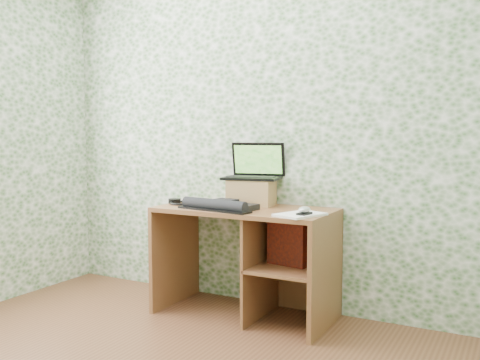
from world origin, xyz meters
The scene contains 10 objects.
wall_back centered at (0.00, 1.75, 1.30)m, with size 3.50×3.50×0.00m, color silver.
desk centered at (0.08, 1.47, 0.48)m, with size 1.20×0.60×0.75m.
riser centered at (-0.02, 1.58, 0.84)m, with size 0.31×0.25×0.18m, color #A7834B.
laptop centered at (-0.02, 1.63, 0.99)m, with size 0.43×0.34×0.26m.
keyboard centered at (-0.12, 1.30, 0.78)m, with size 0.55×0.34×0.08m.
headphones centered at (-0.49, 1.40, 0.76)m, with size 0.26×0.22×0.03m.
notepad centered at (0.46, 1.29, 0.76)m, with size 0.21×0.29×0.01m, color white.
mouse centered at (0.50, 1.27, 0.78)m, with size 0.07×0.11×0.04m, color silver.
pen centered at (0.49, 1.36, 0.77)m, with size 0.01×0.01×0.14m, color black.
red_box centered at (0.32, 1.44, 0.56)m, with size 0.28×0.09×0.33m, color maroon.
Camera 1 is at (1.68, -1.77, 1.26)m, focal length 40.00 mm.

